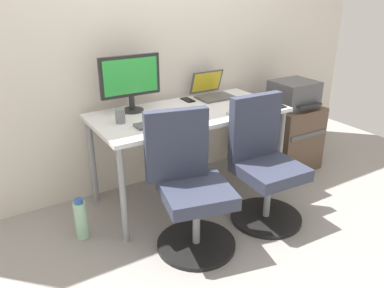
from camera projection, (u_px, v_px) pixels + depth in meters
ground_plane at (189, 195)px, 3.28m from camera, size 5.28×5.28×0.00m
back_wall at (160, 33)px, 3.13m from camera, size 4.40×0.04×2.60m
desk at (189, 119)px, 3.02m from camera, size 1.51×0.74×0.75m
office_chair_left at (190, 189)px, 2.52m from camera, size 0.54×0.54×0.94m
office_chair_right at (264, 166)px, 2.83m from camera, size 0.54×0.54×0.94m
side_cabinet at (289, 137)px, 3.70m from camera, size 0.48×0.47×0.61m
printer at (294, 94)px, 3.54m from camera, size 0.38×0.40×0.24m
water_bottle_on_floor at (81, 219)px, 2.68m from camera, size 0.09×0.09×0.31m
desktop_monitor at (130, 80)px, 2.89m from camera, size 0.48×0.18×0.43m
open_laptop at (212, 91)px, 3.35m from camera, size 0.31×0.29×0.22m
keyboard_by_monitor at (158, 123)px, 2.70m from camera, size 0.34×0.12×0.02m
keyboard_by_laptop at (248, 112)px, 2.95m from camera, size 0.34×0.12×0.02m
mouse_by_monitor at (163, 115)px, 2.86m from camera, size 0.06×0.10×0.03m
mouse_by_laptop at (260, 103)px, 3.15m from camera, size 0.06×0.10×0.03m
coffee_mug at (196, 113)px, 2.79m from camera, size 0.08×0.08×0.09m
pen_cup at (120, 116)px, 2.71m from camera, size 0.07×0.07×0.10m
phone_near_laptop at (188, 100)px, 3.26m from camera, size 0.07×0.14×0.01m
phone_near_monitor at (278, 105)px, 3.11m from camera, size 0.07×0.14×0.01m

